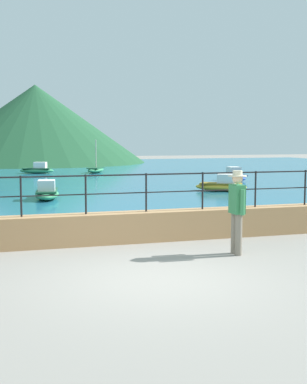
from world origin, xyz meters
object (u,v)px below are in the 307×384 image
boat_2 (96,170)px  boat_5 (235,176)px  boat_0 (222,185)px  boat_1 (37,169)px  boat_4 (47,192)px  person_walking (237,208)px

boat_2 → boat_5: bearing=-54.8°
boat_0 → boat_1: bearing=116.8°
boat_2 → boat_4: 15.43m
boat_2 → boat_1: bearing=174.2°
boat_1 → boat_4: same height
boat_1 → boat_2: size_ratio=1.00×
boat_1 → person_walking: bearing=-84.7°
boat_2 → boat_4: (-4.54, -14.75, 0.06)m
boat_1 → boat_2: (3.90, -0.40, -0.06)m
boat_2 → boat_4: boat_2 is taller
boat_1 → boat_2: bearing=-5.8°
boat_0 → boat_4: 7.86m
person_walking → boat_0: size_ratio=0.72×
boat_1 → boat_5: 13.74m
boat_0 → boat_1: 15.90m
boat_5 → person_walking: bearing=-115.5°
boat_0 → boat_1: same height
boat_0 → boat_5: size_ratio=1.03×
person_walking → boat_4: (-3.00, 10.45, -0.65)m
boat_1 → boat_5: size_ratio=1.04×
person_walking → boat_2: boat_2 is taller
boat_0 → boat_1: (-7.16, 14.19, 0.00)m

